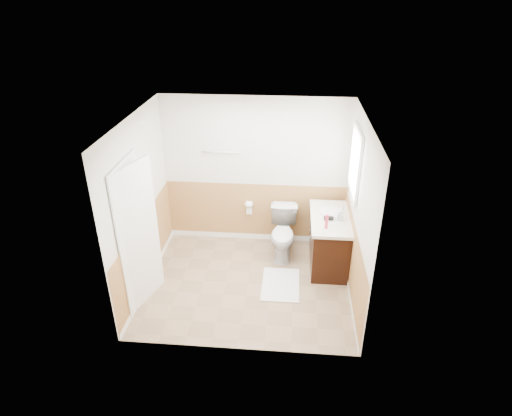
# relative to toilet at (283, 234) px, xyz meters

# --- Properties ---
(floor) EXTENTS (3.00, 3.00, 0.00)m
(floor) POSITION_rel_toilet_xyz_m (-0.49, -0.84, -0.39)
(floor) COLOR #8C7051
(floor) RESTS_ON ground
(ceiling) EXTENTS (3.00, 3.00, 0.00)m
(ceiling) POSITION_rel_toilet_xyz_m (-0.49, -0.84, 2.11)
(ceiling) COLOR white
(ceiling) RESTS_ON floor
(wall_back) EXTENTS (3.00, 0.00, 3.00)m
(wall_back) POSITION_rel_toilet_xyz_m (-0.49, 0.46, 0.86)
(wall_back) COLOR silver
(wall_back) RESTS_ON floor
(wall_front) EXTENTS (3.00, 0.00, 3.00)m
(wall_front) POSITION_rel_toilet_xyz_m (-0.49, -2.14, 0.86)
(wall_front) COLOR silver
(wall_front) RESTS_ON floor
(wall_left) EXTENTS (0.00, 3.00, 3.00)m
(wall_left) POSITION_rel_toilet_xyz_m (-1.99, -0.84, 0.86)
(wall_left) COLOR silver
(wall_left) RESTS_ON floor
(wall_right) EXTENTS (0.00, 3.00, 3.00)m
(wall_right) POSITION_rel_toilet_xyz_m (1.01, -0.84, 0.86)
(wall_right) COLOR silver
(wall_right) RESTS_ON floor
(wainscot_back) EXTENTS (3.00, 0.00, 3.00)m
(wainscot_back) POSITION_rel_toilet_xyz_m (-0.49, 0.45, 0.11)
(wainscot_back) COLOR #AB7144
(wainscot_back) RESTS_ON floor
(wainscot_front) EXTENTS (3.00, 0.00, 3.00)m
(wainscot_front) POSITION_rel_toilet_xyz_m (-0.49, -2.13, 0.11)
(wainscot_front) COLOR #AB7144
(wainscot_front) RESTS_ON floor
(wainscot_left) EXTENTS (0.00, 2.60, 2.60)m
(wainscot_left) POSITION_rel_toilet_xyz_m (-1.98, -0.84, 0.11)
(wainscot_left) COLOR #AB7144
(wainscot_left) RESTS_ON floor
(wainscot_right) EXTENTS (0.00, 2.60, 2.60)m
(wainscot_right) POSITION_rel_toilet_xyz_m (1.00, -0.84, 0.11)
(wainscot_right) COLOR #AB7144
(wainscot_right) RESTS_ON floor
(toilet) EXTENTS (0.44, 0.77, 0.78)m
(toilet) POSITION_rel_toilet_xyz_m (0.00, 0.00, 0.00)
(toilet) COLOR silver
(toilet) RESTS_ON floor
(bath_mat) EXTENTS (0.55, 0.80, 0.02)m
(bath_mat) POSITION_rel_toilet_xyz_m (0.00, -0.84, -0.38)
(bath_mat) COLOR white
(bath_mat) RESTS_ON floor
(vanity_cabinet) EXTENTS (0.55, 1.10, 0.80)m
(vanity_cabinet) POSITION_rel_toilet_xyz_m (0.72, -0.21, 0.01)
(vanity_cabinet) COLOR black
(vanity_cabinet) RESTS_ON floor
(vanity_knob_left) EXTENTS (0.03, 0.03, 0.03)m
(vanity_knob_left) POSITION_rel_toilet_xyz_m (0.42, -0.31, 0.16)
(vanity_knob_left) COLOR silver
(vanity_knob_left) RESTS_ON vanity_cabinet
(vanity_knob_right) EXTENTS (0.03, 0.03, 0.03)m
(vanity_knob_right) POSITION_rel_toilet_xyz_m (0.42, -0.11, 0.16)
(vanity_knob_right) COLOR silver
(vanity_knob_right) RESTS_ON vanity_cabinet
(countertop) EXTENTS (0.60, 1.15, 0.05)m
(countertop) POSITION_rel_toilet_xyz_m (0.71, -0.21, 0.43)
(countertop) COLOR silver
(countertop) RESTS_ON vanity_cabinet
(sink_basin) EXTENTS (0.36, 0.36, 0.02)m
(sink_basin) POSITION_rel_toilet_xyz_m (0.72, -0.06, 0.47)
(sink_basin) COLOR silver
(sink_basin) RESTS_ON countertop
(faucet) EXTENTS (0.02, 0.02, 0.14)m
(faucet) POSITION_rel_toilet_xyz_m (0.90, -0.06, 0.53)
(faucet) COLOR silver
(faucet) RESTS_ON countertop
(lotion_bottle) EXTENTS (0.05, 0.05, 0.22)m
(lotion_bottle) POSITION_rel_toilet_xyz_m (0.62, -0.56, 0.57)
(lotion_bottle) COLOR #C6334E
(lotion_bottle) RESTS_ON countertop
(soap_dispenser) EXTENTS (0.09, 0.09, 0.17)m
(soap_dispenser) POSITION_rel_toilet_xyz_m (0.84, -0.30, 0.55)
(soap_dispenser) COLOR #949DA7
(soap_dispenser) RESTS_ON countertop
(hair_dryer_body) EXTENTS (0.14, 0.07, 0.07)m
(hair_dryer_body) POSITION_rel_toilet_xyz_m (0.67, -0.31, 0.49)
(hair_dryer_body) COLOR black
(hair_dryer_body) RESTS_ON countertop
(hair_dryer_handle) EXTENTS (0.03, 0.03, 0.07)m
(hair_dryer_handle) POSITION_rel_toilet_xyz_m (0.64, -0.29, 0.46)
(hair_dryer_handle) COLOR black
(hair_dryer_handle) RESTS_ON countertop
(mirror_panel) EXTENTS (0.02, 0.35, 0.90)m
(mirror_panel) POSITION_rel_toilet_xyz_m (0.99, 0.26, 1.16)
(mirror_panel) COLOR silver
(mirror_panel) RESTS_ON wall_right
(window_frame) EXTENTS (0.04, 0.80, 1.00)m
(window_frame) POSITION_rel_toilet_xyz_m (0.98, -0.25, 1.36)
(window_frame) COLOR white
(window_frame) RESTS_ON wall_right
(window_glass) EXTENTS (0.01, 0.70, 0.90)m
(window_glass) POSITION_rel_toilet_xyz_m (1.00, -0.25, 1.36)
(window_glass) COLOR white
(window_glass) RESTS_ON wall_right
(door) EXTENTS (0.29, 0.78, 2.04)m
(door) POSITION_rel_toilet_xyz_m (-1.89, -1.29, 0.63)
(door) COLOR white
(door) RESTS_ON wall_left
(door_frame) EXTENTS (0.02, 0.92, 2.10)m
(door_frame) POSITION_rel_toilet_xyz_m (-1.97, -1.29, 0.64)
(door_frame) COLOR white
(door_frame) RESTS_ON wall_left
(door_knob) EXTENTS (0.06, 0.06, 0.06)m
(door_knob) POSITION_rel_toilet_xyz_m (-1.83, -0.96, 0.56)
(door_knob) COLOR silver
(door_knob) RESTS_ON door
(towel_bar) EXTENTS (0.62, 0.02, 0.02)m
(towel_bar) POSITION_rel_toilet_xyz_m (-1.04, 0.41, 1.21)
(towel_bar) COLOR silver
(towel_bar) RESTS_ON wall_back
(tp_holder_bar) EXTENTS (0.14, 0.02, 0.02)m
(tp_holder_bar) POSITION_rel_toilet_xyz_m (-0.59, 0.39, 0.31)
(tp_holder_bar) COLOR silver
(tp_holder_bar) RESTS_ON wall_back
(tp_roll) EXTENTS (0.10, 0.11, 0.11)m
(tp_roll) POSITION_rel_toilet_xyz_m (-0.59, 0.39, 0.31)
(tp_roll) COLOR white
(tp_roll) RESTS_ON tp_holder_bar
(tp_sheet) EXTENTS (0.10, 0.01, 0.16)m
(tp_sheet) POSITION_rel_toilet_xyz_m (-0.59, 0.39, 0.20)
(tp_sheet) COLOR white
(tp_sheet) RESTS_ON tp_roll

